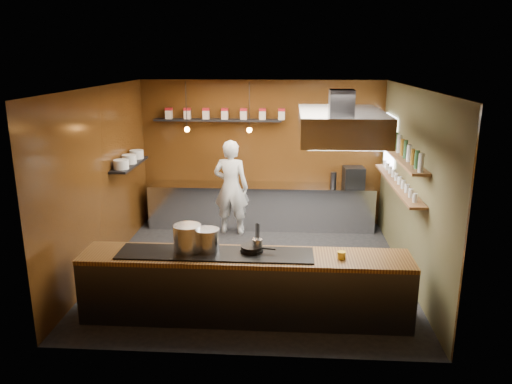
# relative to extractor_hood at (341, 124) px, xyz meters

# --- Properties ---
(floor) EXTENTS (5.00, 5.00, 0.00)m
(floor) POSITION_rel_extractor_hood_xyz_m (-1.30, 0.40, -2.51)
(floor) COLOR black
(floor) RESTS_ON ground
(back_wall) EXTENTS (5.00, 0.00, 5.00)m
(back_wall) POSITION_rel_extractor_hood_xyz_m (-1.30, 2.90, -1.01)
(back_wall) COLOR #371E0A
(back_wall) RESTS_ON ground
(left_wall) EXTENTS (0.00, 5.00, 5.00)m
(left_wall) POSITION_rel_extractor_hood_xyz_m (-3.80, 0.40, -1.01)
(left_wall) COLOR #371E0A
(left_wall) RESTS_ON ground
(right_wall) EXTENTS (0.00, 5.00, 5.00)m
(right_wall) POSITION_rel_extractor_hood_xyz_m (1.20, 0.40, -1.01)
(right_wall) COLOR brown
(right_wall) RESTS_ON ground
(ceiling) EXTENTS (5.00, 5.00, 0.00)m
(ceiling) POSITION_rel_extractor_hood_xyz_m (-1.30, 0.40, 0.49)
(ceiling) COLOR silver
(ceiling) RESTS_ON back_wall
(window_pane) EXTENTS (0.00, 1.00, 1.00)m
(window_pane) POSITION_rel_extractor_hood_xyz_m (1.15, 2.10, -0.61)
(window_pane) COLOR white
(window_pane) RESTS_ON right_wall
(prep_counter) EXTENTS (4.60, 0.65, 0.90)m
(prep_counter) POSITION_rel_extractor_hood_xyz_m (-1.30, 2.57, -2.06)
(prep_counter) COLOR silver
(prep_counter) RESTS_ON floor
(pass_counter) EXTENTS (4.40, 0.72, 0.94)m
(pass_counter) POSITION_rel_extractor_hood_xyz_m (-1.30, -1.20, -2.04)
(pass_counter) COLOR #38383D
(pass_counter) RESTS_ON floor
(tin_shelf) EXTENTS (2.60, 0.26, 0.04)m
(tin_shelf) POSITION_rel_extractor_hood_xyz_m (-2.20, 2.76, -0.31)
(tin_shelf) COLOR black
(tin_shelf) RESTS_ON back_wall
(plate_shelf) EXTENTS (0.30, 1.40, 0.04)m
(plate_shelf) POSITION_rel_extractor_hood_xyz_m (-3.64, 1.40, -0.96)
(plate_shelf) COLOR black
(plate_shelf) RESTS_ON left_wall
(bottle_shelf_upper) EXTENTS (0.26, 2.80, 0.04)m
(bottle_shelf_upper) POSITION_rel_extractor_hood_xyz_m (1.04, 0.70, -0.59)
(bottle_shelf_upper) COLOR brown
(bottle_shelf_upper) RESTS_ON right_wall
(bottle_shelf_lower) EXTENTS (0.26, 2.80, 0.04)m
(bottle_shelf_lower) POSITION_rel_extractor_hood_xyz_m (1.04, 0.70, -1.06)
(bottle_shelf_lower) COLOR brown
(bottle_shelf_lower) RESTS_ON right_wall
(extractor_hood) EXTENTS (1.20, 2.00, 0.72)m
(extractor_hood) POSITION_rel_extractor_hood_xyz_m (0.00, 0.00, 0.00)
(extractor_hood) COLOR #38383D
(extractor_hood) RESTS_ON ceiling
(pendant_left) EXTENTS (0.10, 0.10, 0.95)m
(pendant_left) POSITION_rel_extractor_hood_xyz_m (-2.70, 2.10, -0.35)
(pendant_left) COLOR black
(pendant_left) RESTS_ON ceiling
(pendant_right) EXTENTS (0.10, 0.10, 0.95)m
(pendant_right) POSITION_rel_extractor_hood_xyz_m (-1.50, 2.10, -0.35)
(pendant_right) COLOR black
(pendant_right) RESTS_ON ceiling
(storage_tins) EXTENTS (2.43, 0.13, 0.22)m
(storage_tins) POSITION_rel_extractor_hood_xyz_m (-2.05, 2.76, -0.17)
(storage_tins) COLOR #BDAE9D
(storage_tins) RESTS_ON tin_shelf
(plate_stacks) EXTENTS (0.26, 1.16, 0.16)m
(plate_stacks) POSITION_rel_extractor_hood_xyz_m (-3.64, 1.40, -0.86)
(plate_stacks) COLOR silver
(plate_stacks) RESTS_ON plate_shelf
(bottles) EXTENTS (0.06, 2.66, 0.24)m
(bottles) POSITION_rel_extractor_hood_xyz_m (1.04, 0.70, -0.45)
(bottles) COLOR silver
(bottles) RESTS_ON bottle_shelf_upper
(wine_glasses) EXTENTS (0.07, 2.37, 0.13)m
(wine_glasses) POSITION_rel_extractor_hood_xyz_m (1.04, 0.70, -0.97)
(wine_glasses) COLOR silver
(wine_glasses) RESTS_ON bottle_shelf_lower
(stockpot_large) EXTENTS (0.41, 0.41, 0.36)m
(stockpot_large) POSITION_rel_extractor_hood_xyz_m (-2.08, -1.15, -1.39)
(stockpot_large) COLOR silver
(stockpot_large) RESTS_ON pass_counter
(stockpot_small) EXTENTS (0.43, 0.43, 0.30)m
(stockpot_small) POSITION_rel_extractor_hood_xyz_m (-1.81, -1.13, -1.41)
(stockpot_small) COLOR #BABCC1
(stockpot_small) RESTS_ON pass_counter
(utensil_crock) EXTENTS (0.16, 0.16, 0.17)m
(utensil_crock) POSITION_rel_extractor_hood_xyz_m (-1.14, -1.11, -1.48)
(utensil_crock) COLOR #BABCC1
(utensil_crock) RESTS_ON pass_counter
(frying_pan) EXTENTS (0.48, 0.31, 0.08)m
(frying_pan) POSITION_rel_extractor_hood_xyz_m (-1.22, -1.12, -1.53)
(frying_pan) COLOR black
(frying_pan) RESTS_ON pass_counter
(butter_jar) EXTENTS (0.14, 0.14, 0.10)m
(butter_jar) POSITION_rel_extractor_hood_xyz_m (-0.04, -1.25, -1.54)
(butter_jar) COLOR yellow
(butter_jar) RESTS_ON pass_counter
(espresso_machine) EXTENTS (0.43, 0.41, 0.40)m
(espresso_machine) POSITION_rel_extractor_hood_xyz_m (0.57, 2.57, -1.40)
(espresso_machine) COLOR black
(espresso_machine) RESTS_ON prep_counter
(chef) EXTENTS (0.75, 0.55, 1.90)m
(chef) POSITION_rel_extractor_hood_xyz_m (-1.87, 2.16, -1.56)
(chef) COLOR white
(chef) RESTS_ON floor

